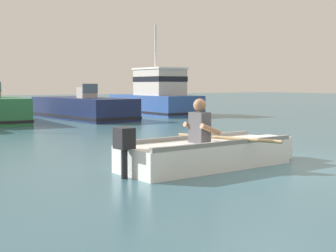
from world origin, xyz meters
TOP-DOWN VIEW (x-y plane):
  - ground_plane at (0.00, 0.00)m, footprint 120.00×120.00m
  - rowboat_with_person at (-0.97, 0.61)m, footprint 3.72×1.88m
  - moored_boat_navy at (1.88, 12.85)m, footprint 2.56×5.95m
  - moored_boat_blue at (5.97, 13.62)m, footprint 2.17×5.42m

SIDE VIEW (x-z plane):
  - ground_plane at x=0.00m, z-range 0.00..0.00m
  - rowboat_with_person at x=-0.97m, z-range -0.34..0.85m
  - moored_boat_navy at x=1.88m, z-range -0.31..1.15m
  - moored_boat_blue at x=5.97m, z-range -1.29..2.93m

